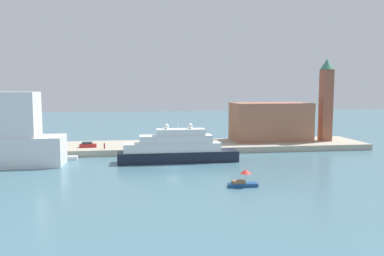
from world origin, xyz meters
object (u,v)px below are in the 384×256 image
object	(u,v)px
small_motorboat	(243,181)
person_figure	(104,146)
harbor_building	(270,122)
large_yacht	(176,149)
mooring_bollard	(179,146)
work_barge	(66,158)
bell_tower	(326,97)
parked_car	(88,145)

from	to	relation	value
small_motorboat	person_figure	world-z (taller)	person_figure
small_motorboat	harbor_building	xyz separation A→B (m)	(20.65, 44.76, 5.89)
large_yacht	mooring_bollard	xyz separation A→B (m)	(1.92, 10.84, -1.04)
work_barge	person_figure	size ratio (longest dim) A/B	3.43
small_motorboat	bell_tower	world-z (taller)	bell_tower
work_barge	mooring_bollard	world-z (taller)	mooring_bollard
large_yacht	bell_tower	bearing A→B (deg)	21.81
mooring_bollard	person_figure	bearing A→B (deg)	177.05
mooring_bollard	large_yacht	bearing A→B (deg)	-100.02
large_yacht	bell_tower	xyz separation A→B (m)	(44.45, 17.79, 10.97)
person_figure	mooring_bollard	distance (m)	18.59
large_yacht	mooring_bollard	world-z (taller)	large_yacht
parked_car	small_motorboat	bearing A→B (deg)	-52.52
work_barge	mooring_bollard	bearing A→B (deg)	9.69
parked_car	mooring_bollard	xyz separation A→B (m)	(22.89, -4.02, -0.22)
small_motorboat	bell_tower	size ratio (longest dim) A/B	0.21
small_motorboat	bell_tower	bearing A→B (deg)	49.26
person_figure	work_barge	bearing A→B (deg)	-146.56
work_barge	large_yacht	bearing A→B (deg)	-13.96
small_motorboat	mooring_bollard	size ratio (longest dim) A/B	6.46
work_barge	person_figure	bearing A→B (deg)	33.44
person_figure	harbor_building	bearing A→B (deg)	11.32
small_motorboat	person_figure	size ratio (longest dim) A/B	3.13
small_motorboat	work_barge	world-z (taller)	small_motorboat
parked_car	mooring_bollard	bearing A→B (deg)	-9.97
parked_car	mooring_bollard	size ratio (longest dim) A/B	5.47
small_motorboat	mooring_bollard	bearing A→B (deg)	101.02
person_figure	parked_car	bearing A→B (deg)	144.67
harbor_building	parked_car	distance (m)	50.87
harbor_building	large_yacht	bearing A→B (deg)	-144.39
large_yacht	work_barge	xyz separation A→B (m)	(-25.07, 6.23, -2.53)
bell_tower	harbor_building	bearing A→B (deg)	168.05
work_barge	harbor_building	xyz separation A→B (m)	(54.38, 14.76, 6.50)
large_yacht	mooring_bollard	distance (m)	11.06
parked_car	person_figure	bearing A→B (deg)	-35.33
work_barge	person_figure	world-z (taller)	person_figure
work_barge	parked_car	distance (m)	9.71
harbor_building	parked_car	world-z (taller)	harbor_building
bell_tower	person_figure	distance (m)	62.48
bell_tower	mooring_bollard	distance (m)	44.74
parked_car	work_barge	bearing A→B (deg)	-115.41
large_yacht	mooring_bollard	size ratio (longest dim) A/B	35.36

